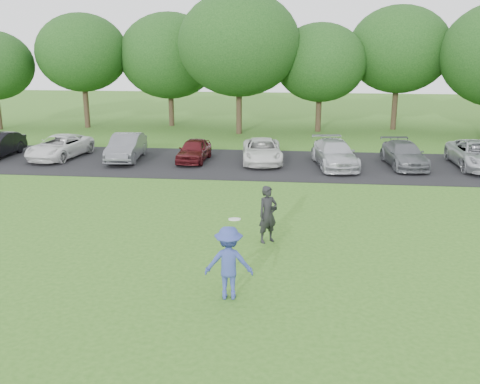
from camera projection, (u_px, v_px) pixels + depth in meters
The scene contains 6 objects.
ground at pixel (225, 282), 13.03m from camera, with size 100.00×100.00×0.00m, color #31621C.
parking_lot at pixel (261, 164), 25.46m from camera, with size 32.00×6.50×0.03m, color black.
frisbee_player at pixel (229, 263), 12.03m from camera, with size 1.15×0.72×1.93m.
camera_bystander at pixel (268, 214), 15.42m from camera, with size 0.73×0.69×1.68m.
parked_cars at pixel (279, 152), 25.31m from camera, with size 28.38×4.83×1.26m.
tree_row at pixel (297, 53), 33.31m from camera, with size 42.39×9.85×8.64m.
Camera 1 is at (1.64, -11.83, 5.67)m, focal length 40.00 mm.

